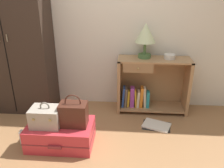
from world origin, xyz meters
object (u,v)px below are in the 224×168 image
at_px(bowl, 170,57).
at_px(handbag, 74,114).
at_px(bookshelf, 149,86).
at_px(suitcase_large, 61,134).
at_px(train_case, 46,117).
at_px(wardrobe, 12,34).
at_px(bottle, 22,137).
at_px(open_book_on_floor, 156,125).
at_px(table_lamp, 146,35).

bearing_deg(bowl, handbag, -141.40).
distance_m(bookshelf, handbag, 1.23).
height_order(bookshelf, suitcase_large, bookshelf).
relative_size(suitcase_large, train_case, 2.28).
bearing_deg(bowl, train_case, -146.77).
bearing_deg(train_case, bookshelf, 38.34).
height_order(wardrobe, train_case, wardrobe).
bearing_deg(suitcase_large, bottle, -177.52).
height_order(bookshelf, open_book_on_floor, bookshelf).
height_order(handbag, bottle, handbag).
bearing_deg(handbag, train_case, -173.29).
height_order(bookshelf, bowl, bowl).
bearing_deg(suitcase_large, handbag, 1.04).
bearing_deg(open_book_on_floor, bowl, 70.49).
height_order(wardrobe, bowl, wardrobe).
xyz_separation_m(wardrobe, train_case, (0.67, -0.85, -0.70)).
distance_m(wardrobe, handbag, 1.43).
bearing_deg(wardrobe, train_case, -51.89).
xyz_separation_m(train_case, handbag, (0.29, 0.03, 0.03)).
bearing_deg(bookshelf, wardrobe, -177.99).
distance_m(bookshelf, bowl, 0.49).
bearing_deg(suitcase_large, open_book_on_floor, 21.96).
bearing_deg(bottle, wardrobe, 113.04).
relative_size(bookshelf, open_book_on_floor, 2.46).
xyz_separation_m(train_case, bottle, (-0.31, 0.01, -0.29)).
bearing_deg(wardrobe, bowl, 1.77).
relative_size(suitcase_large, open_book_on_floor, 1.84).
relative_size(wardrobe, handbag, 5.88).
relative_size(wardrobe, train_case, 6.77).
bearing_deg(wardrobe, suitcase_large, -45.65).
distance_m(wardrobe, bowl, 2.08).
distance_m(table_lamp, suitcase_large, 1.60).
bearing_deg(suitcase_large, wardrobe, 134.35).
distance_m(suitcase_large, bottle, 0.45).
relative_size(table_lamp, bottle, 2.68).
xyz_separation_m(bowl, suitcase_large, (-1.26, -0.88, -0.66)).
distance_m(handbag, open_book_on_floor, 1.11).
relative_size(suitcase_large, bottle, 4.27).
height_order(suitcase_large, open_book_on_floor, suitcase_large).
distance_m(bookshelf, open_book_on_floor, 0.57).
bearing_deg(open_book_on_floor, bookshelf, 101.00).
xyz_separation_m(table_lamp, handbag, (-0.77, -0.90, -0.68)).
distance_m(table_lamp, train_case, 1.58).
height_order(suitcase_large, handbag, handbag).
bearing_deg(handbag, bookshelf, 45.56).
relative_size(bookshelf, train_case, 3.06).
bearing_deg(train_case, suitcase_large, 13.34).
relative_size(table_lamp, handbag, 1.25).
xyz_separation_m(bowl, handbag, (-1.10, -0.88, -0.40)).
bearing_deg(table_lamp, train_case, -138.73).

